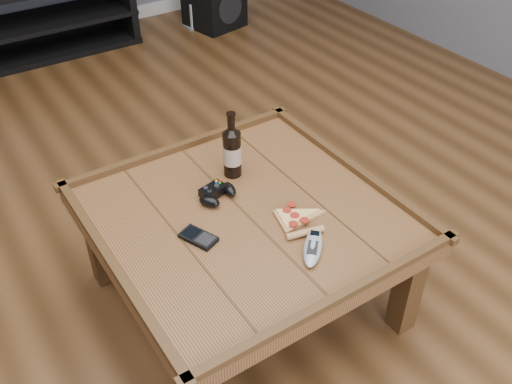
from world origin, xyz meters
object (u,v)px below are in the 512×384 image
coffee_table (246,226)px  smartphone (198,237)px  game_controller (217,193)px  game_console (190,16)px  subwoofer (214,3)px  remote_control (313,247)px  beer_bottle (232,151)px  pizza_slice (296,220)px  media_console (31,21)px

coffee_table → smartphone: size_ratio=7.41×
game_controller → game_console: bearing=51.6°
game_controller → subwoofer: bearing=47.6°
coffee_table → smartphone: 0.21m
game_controller → coffee_table: bearing=-85.7°
smartphone → remote_control: size_ratio=0.79×
beer_bottle → pizza_slice: 0.37m
media_console → remote_control: media_console is taller
smartphone → game_console: smartphone is taller
beer_bottle → pizza_slice: bearing=-84.1°
smartphone → game_console: 2.98m
game_controller → remote_control: bearing=-86.0°
media_console → game_console: media_console is taller
game_controller → subwoofer: game_controller is taller
pizza_slice → subwoofer: bearing=79.6°
beer_bottle → smartphone: (-0.29, -0.25, -0.10)m
beer_bottle → game_controller: (-0.12, -0.09, -0.09)m
remote_control → pizza_slice: bearing=119.2°
coffee_table → game_console: size_ratio=5.20×
subwoofer → beer_bottle: bearing=-130.5°
pizza_slice → coffee_table: bearing=146.2°
coffee_table → beer_bottle: bearing=69.2°
game_controller → media_console: bearing=76.3°
smartphone → game_console: bearing=40.5°
pizza_slice → smartphone: 0.34m
pizza_slice → subwoofer: pizza_slice is taller
coffee_table → subwoofer: bearing=62.4°
smartphone → game_console: size_ratio=0.70×
game_controller → game_console: (1.18, 2.48, -0.38)m
beer_bottle → game_controller: beer_bottle is taller
subwoofer → coffee_table: bearing=-129.8°
beer_bottle → media_console: bearing=91.9°
coffee_table → beer_bottle: (0.08, 0.22, 0.17)m
coffee_table → beer_bottle: beer_bottle is taller
beer_bottle → subwoofer: 2.64m
media_console → smartphone: size_ratio=10.07×
media_console → pizza_slice: (0.12, -2.88, 0.21)m
game_console → smartphone: bearing=-116.6°
beer_bottle → game_controller: bearing=-143.0°
pizza_slice → remote_control: remote_control is taller
pizza_slice → remote_control: (-0.04, -0.14, 0.01)m
smartphone → remote_control: 0.38m
smartphone → subwoofer: (1.52, 2.55, -0.28)m
game_controller → smartphone: game_controller is taller
beer_bottle → game_controller: 0.18m
pizza_slice → game_console: size_ratio=1.34×
beer_bottle → subwoofer: bearing=61.8°
pizza_slice → beer_bottle: bearing=109.8°
pizza_slice → remote_control: size_ratio=1.50×
pizza_slice → smartphone: (-0.32, 0.11, -0.00)m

